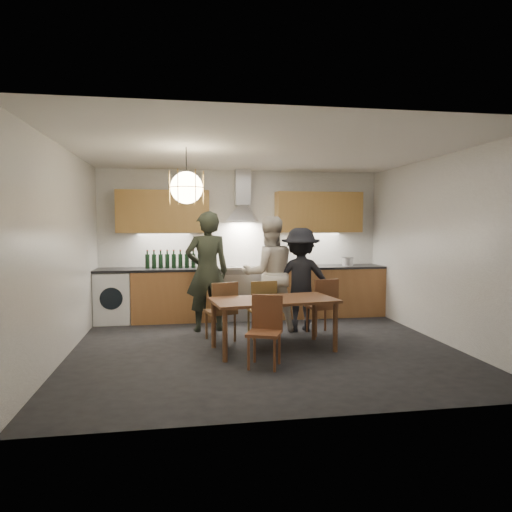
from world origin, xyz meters
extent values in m
plane|color=black|center=(0.00, 0.00, 0.00)|extent=(5.00, 5.00, 0.00)
cube|color=white|center=(0.00, 2.25, 1.30)|extent=(5.00, 0.02, 2.60)
cube|color=white|center=(0.00, -2.25, 1.30)|extent=(5.00, 0.02, 2.60)
cube|color=white|center=(-2.50, 0.00, 1.30)|extent=(0.02, 4.50, 2.60)
cube|color=white|center=(2.50, 0.00, 1.30)|extent=(0.02, 4.50, 2.60)
cube|color=white|center=(0.00, 0.00, 2.60)|extent=(5.00, 4.50, 0.02)
cube|color=#B97C47|center=(-1.18, 1.95, 0.43)|extent=(1.45, 0.60, 0.86)
cube|color=#B97C47|center=(1.48, 1.95, 0.43)|extent=(2.05, 0.60, 0.86)
cube|color=white|center=(-2.20, 1.95, 0.42)|extent=(0.58, 0.58, 0.85)
cube|color=black|center=(-1.48, 1.95, 0.88)|extent=(2.05, 0.62, 0.04)
cube|color=black|center=(1.48, 1.95, 0.88)|extent=(2.05, 0.62, 0.04)
cube|color=silver|center=(0.00, 1.95, 0.40)|extent=(0.90, 0.60, 0.80)
cube|color=black|center=(0.00, 1.66, 0.38)|extent=(0.78, 0.02, 0.42)
cube|color=slate|center=(0.00, 1.95, 0.84)|extent=(0.90, 0.60, 0.08)
cube|color=silver|center=(0.00, 1.69, 0.90)|extent=(0.90, 0.08, 0.04)
cube|color=tan|center=(-1.38, 2.08, 1.86)|extent=(1.55, 0.35, 0.72)
cube|color=tan|center=(1.38, 2.08, 1.86)|extent=(1.55, 0.35, 0.72)
cube|color=silver|center=(0.00, 2.12, 2.29)|extent=(0.26, 0.22, 0.62)
cylinder|color=black|center=(-1.00, -0.10, 2.35)|extent=(0.01, 0.01, 0.50)
sphere|color=#FFE0A5|center=(-1.00, -0.10, 2.10)|extent=(0.40, 0.40, 0.40)
torus|color=gold|center=(-1.00, -0.10, 2.10)|extent=(0.43, 0.43, 0.01)
cube|color=brown|center=(0.11, -0.12, 0.66)|extent=(1.69, 1.01, 0.04)
cylinder|color=brown|center=(-0.57, -0.55, 0.32)|extent=(0.06, 0.06, 0.64)
cylinder|color=brown|center=(-0.66, 0.10, 0.32)|extent=(0.06, 0.06, 0.64)
cylinder|color=brown|center=(0.87, -0.35, 0.32)|extent=(0.06, 0.06, 0.64)
cylinder|color=brown|center=(0.78, 0.30, 0.32)|extent=(0.06, 0.06, 0.64)
cube|color=brown|center=(-0.54, 0.49, 0.41)|extent=(0.48, 0.48, 0.04)
cube|color=brown|center=(-0.49, 0.32, 0.64)|extent=(0.38, 0.15, 0.42)
cylinder|color=brown|center=(-0.44, 0.68, 0.20)|extent=(0.03, 0.03, 0.39)
cylinder|color=brown|center=(-0.34, 0.38, 0.20)|extent=(0.03, 0.03, 0.39)
cylinder|color=brown|center=(-0.73, 0.59, 0.20)|extent=(0.03, 0.03, 0.39)
cylinder|color=brown|center=(-0.64, 0.29, 0.20)|extent=(0.03, 0.03, 0.39)
cube|color=brown|center=(0.07, 0.61, 0.40)|extent=(0.41, 0.41, 0.04)
cube|color=brown|center=(0.08, 0.44, 0.63)|extent=(0.38, 0.07, 0.41)
cylinder|color=brown|center=(0.21, 0.77, 0.19)|extent=(0.03, 0.03, 0.39)
cylinder|color=brown|center=(0.23, 0.47, 0.19)|extent=(0.03, 0.03, 0.39)
cylinder|color=brown|center=(-0.10, 0.75, 0.19)|extent=(0.03, 0.03, 0.39)
cylinder|color=brown|center=(-0.07, 0.44, 0.19)|extent=(0.03, 0.03, 0.39)
cube|color=brown|center=(0.98, 0.63, 0.41)|extent=(0.44, 0.44, 0.04)
cube|color=brown|center=(1.01, 0.46, 0.63)|extent=(0.38, 0.10, 0.42)
cylinder|color=brown|center=(1.11, 0.81, 0.19)|extent=(0.03, 0.03, 0.39)
cylinder|color=brown|center=(1.16, 0.50, 0.19)|extent=(0.03, 0.03, 0.39)
cylinder|color=brown|center=(0.81, 0.76, 0.19)|extent=(0.03, 0.03, 0.39)
cylinder|color=brown|center=(0.86, 0.45, 0.19)|extent=(0.03, 0.03, 0.39)
cube|color=brown|center=(-0.14, -0.82, 0.39)|extent=(0.48, 0.48, 0.04)
cube|color=brown|center=(-0.08, -0.66, 0.61)|extent=(0.35, 0.17, 0.40)
cylinder|color=brown|center=(-0.34, -0.90, 0.19)|extent=(0.03, 0.03, 0.38)
cylinder|color=brown|center=(-0.22, -0.62, 0.19)|extent=(0.03, 0.03, 0.38)
cylinder|color=brown|center=(-0.06, -1.01, 0.19)|extent=(0.03, 0.03, 0.38)
cylinder|color=brown|center=(0.05, -0.73, 0.19)|extent=(0.03, 0.03, 0.38)
imported|color=black|center=(-0.69, 1.10, 0.92)|extent=(0.72, 0.52, 1.84)
imported|color=beige|center=(0.25, 0.95, 0.88)|extent=(0.92, 0.75, 1.76)
imported|color=black|center=(0.74, 0.90, 0.79)|extent=(1.08, 0.70, 1.59)
imported|color=silver|center=(1.08, 1.90, 0.94)|extent=(0.36, 0.36, 0.08)
cylinder|color=silver|center=(1.91, 1.99, 0.97)|extent=(0.24, 0.24, 0.14)
camera|label=1|loc=(-1.06, -5.89, 1.65)|focal=32.00mm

